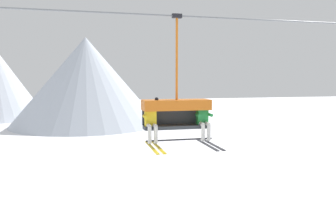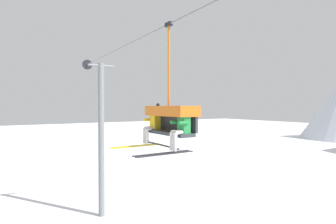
% 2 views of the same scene
% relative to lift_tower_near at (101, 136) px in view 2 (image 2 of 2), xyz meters
% --- Properties ---
extents(lift_tower_near, '(0.36, 1.88, 9.24)m').
position_rel_lift_tower_near_xyz_m(lift_tower_near, '(0.00, 0.00, 0.00)').
color(lift_tower_near, slate).
rests_on(lift_tower_near, ground_plane).
extents(lift_cable, '(21.76, 0.05, 0.05)m').
position_rel_lift_tower_near_xyz_m(lift_cable, '(9.88, -0.78, 4.17)').
color(lift_cable, slate).
extents(chairlift_chair, '(2.00, 0.74, 3.62)m').
position_rel_lift_tower_near_xyz_m(chairlift_chair, '(8.71, -0.71, 1.51)').
color(chairlift_chair, '#33383D').
extents(skier_yellow, '(0.48, 1.70, 1.34)m').
position_rel_lift_tower_near_xyz_m(skier_yellow, '(7.92, -0.92, 1.20)').
color(skier_yellow, yellow).
extents(skier_green, '(0.46, 1.70, 1.23)m').
position_rel_lift_tower_near_xyz_m(skier_green, '(9.50, -0.93, 1.18)').
color(skier_green, '#23843D').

